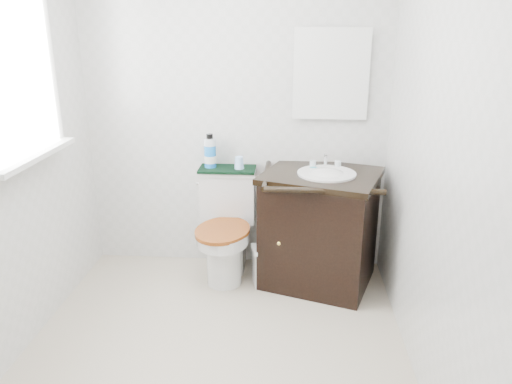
# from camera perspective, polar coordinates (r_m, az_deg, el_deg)

# --- Properties ---
(floor) EXTENTS (2.40, 2.40, 0.00)m
(floor) POSITION_cam_1_polar(r_m,az_deg,el_deg) (2.99, -4.78, -17.96)
(floor) COLOR beige
(floor) RESTS_ON ground
(wall_back) EXTENTS (2.40, 0.00, 2.40)m
(wall_back) POSITION_cam_1_polar(r_m,az_deg,el_deg) (3.64, -2.41, 9.48)
(wall_back) COLOR silver
(wall_back) RESTS_ON ground
(wall_front) EXTENTS (2.40, 0.00, 2.40)m
(wall_front) POSITION_cam_1_polar(r_m,az_deg,el_deg) (1.37, -13.79, -7.33)
(wall_front) COLOR silver
(wall_front) RESTS_ON ground
(wall_right) EXTENTS (0.00, 2.40, 2.40)m
(wall_right) POSITION_cam_1_polar(r_m,az_deg,el_deg) (2.53, 19.89, 4.23)
(wall_right) COLOR silver
(wall_right) RESTS_ON ground
(window) EXTENTS (0.02, 0.70, 0.90)m
(window) POSITION_cam_1_polar(r_m,az_deg,el_deg) (3.01, -25.92, 12.44)
(window) COLOR white
(window) RESTS_ON wall_left
(mirror) EXTENTS (0.50, 0.02, 0.60)m
(mirror) POSITION_cam_1_polar(r_m,az_deg,el_deg) (3.57, 8.57, 13.16)
(mirror) COLOR silver
(mirror) RESTS_ON wall_back
(toilet) EXTENTS (0.44, 0.65, 0.77)m
(toilet) POSITION_cam_1_polar(r_m,az_deg,el_deg) (3.66, -3.41, -4.50)
(toilet) COLOR silver
(toilet) RESTS_ON floor
(vanity) EXTENTS (0.92, 0.85, 0.92)m
(vanity) POSITION_cam_1_polar(r_m,az_deg,el_deg) (3.55, 7.30, -3.82)
(vanity) COLOR black
(vanity) RESTS_ON floor
(trash_bin) EXTENTS (0.23, 0.20, 0.29)m
(trash_bin) POSITION_cam_1_polar(r_m,az_deg,el_deg) (3.59, 1.21, -8.35)
(trash_bin) COLOR white
(trash_bin) RESTS_ON floor
(towel) EXTENTS (0.41, 0.22, 0.02)m
(towel) POSITION_cam_1_polar(r_m,az_deg,el_deg) (3.63, -3.30, 2.64)
(towel) COLOR black
(towel) RESTS_ON toilet
(mouthwash_bottle) EXTENTS (0.08, 0.08, 0.24)m
(mouthwash_bottle) POSITION_cam_1_polar(r_m,az_deg,el_deg) (3.63, -5.27, 4.56)
(mouthwash_bottle) COLOR blue
(mouthwash_bottle) RESTS_ON towel
(cup) EXTENTS (0.07, 0.07, 0.09)m
(cup) POSITION_cam_1_polar(r_m,az_deg,el_deg) (3.59, -1.95, 3.38)
(cup) COLOR #95C1F5
(cup) RESTS_ON towel
(soap_bar) EXTENTS (0.07, 0.05, 0.02)m
(soap_bar) POSITION_cam_1_polar(r_m,az_deg,el_deg) (3.50, 6.56, 2.78)
(soap_bar) COLOR #1B7281
(soap_bar) RESTS_ON vanity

